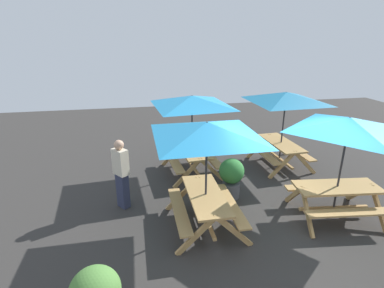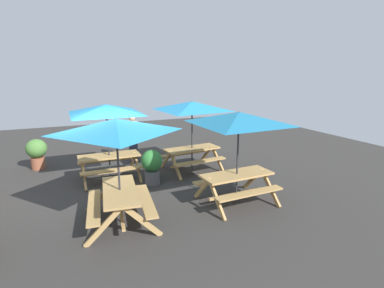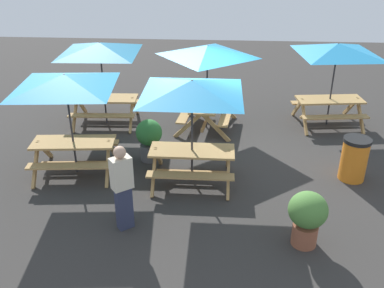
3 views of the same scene
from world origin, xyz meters
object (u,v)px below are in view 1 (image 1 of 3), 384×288
person_standing (121,173)px  potted_plant_0 (231,176)px  picnic_table_2 (192,107)px  picnic_table_4 (285,103)px  picnic_table_0 (207,138)px  picnic_table_1 (348,132)px

person_standing → potted_plant_0: bearing=51.7°
picnic_table_2 → picnic_table_4: (0.01, -2.78, 0.00)m
picnic_table_0 → picnic_table_1: bearing=-94.1°
picnic_table_4 → person_standing: bearing=105.7°
picnic_table_2 → potted_plant_0: size_ratio=2.76×
picnic_table_1 → picnic_table_4: 2.86m
picnic_table_0 → person_standing: size_ratio=1.69×
picnic_table_0 → picnic_table_2: bearing=-4.9°
picnic_table_0 → picnic_table_4: 4.00m
picnic_table_1 → person_standing: bearing=-9.2°
picnic_table_0 → potted_plant_0: 1.98m
picnic_table_0 → person_standing: 2.33m
picnic_table_1 → picnic_table_4: size_ratio=0.83×
picnic_table_1 → picnic_table_2: bearing=-40.2°
person_standing → picnic_table_0: bearing=19.7°
potted_plant_0 → person_standing: size_ratio=0.61×
potted_plant_0 → picnic_table_0: bearing=139.7°
picnic_table_2 → picnic_table_0: bearing=169.9°
picnic_table_0 → picnic_table_2: size_ratio=1.00×
picnic_table_2 → person_standing: picnic_table_2 is taller
picnic_table_0 → picnic_table_4: size_ratio=1.00×
picnic_table_0 → picnic_table_1: size_ratio=1.21×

